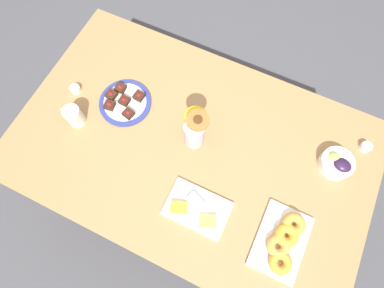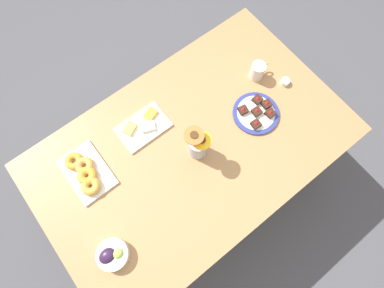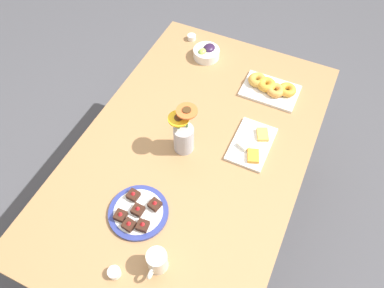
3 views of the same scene
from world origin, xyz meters
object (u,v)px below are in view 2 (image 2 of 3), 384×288
(grape_bowl, at_px, (112,255))
(cheese_platter, at_px, (143,126))
(dessert_plate, at_px, (256,113))
(dining_table, at_px, (192,152))
(jam_cup_honey, at_px, (285,82))
(flower_vase, at_px, (198,146))
(croissant_platter, at_px, (86,173))
(coffee_mug, at_px, (258,71))

(grape_bowl, distance_m, cheese_platter, 0.63)
(grape_bowl, bearing_deg, dessert_plate, 7.35)
(dining_table, height_order, cheese_platter, cheese_platter)
(grape_bowl, height_order, jam_cup_honey, grape_bowl)
(grape_bowl, xyz_separation_m, flower_vase, (0.60, 0.15, 0.06))
(grape_bowl, bearing_deg, flower_vase, 14.13)
(croissant_platter, height_order, flower_vase, flower_vase)
(dining_table, xyz_separation_m, cheese_platter, (-0.13, 0.24, 0.10))
(cheese_platter, bearing_deg, coffee_mug, -11.17)
(dining_table, distance_m, dessert_plate, 0.40)
(grape_bowl, bearing_deg, croissant_platter, 75.80)
(grape_bowl, xyz_separation_m, jam_cup_honey, (1.22, 0.17, -0.01))
(cheese_platter, distance_m, jam_cup_honey, 0.80)
(grape_bowl, relative_size, flower_vase, 0.57)
(dining_table, bearing_deg, cheese_platter, 119.29)
(dining_table, distance_m, coffee_mug, 0.56)
(coffee_mug, xyz_separation_m, flower_vase, (-0.53, -0.15, 0.04))
(dessert_plate, bearing_deg, flower_vase, 176.03)
(cheese_platter, height_order, jam_cup_honey, cheese_platter)
(croissant_platter, xyz_separation_m, dessert_plate, (0.88, -0.27, -0.01))
(dining_table, relative_size, coffee_mug, 14.37)
(grape_bowl, relative_size, croissant_platter, 0.51)
(croissant_platter, bearing_deg, coffee_mug, -5.53)
(dessert_plate, bearing_deg, dining_table, 170.52)
(dining_table, xyz_separation_m, coffee_mug, (0.53, 0.11, 0.14))
(croissant_platter, height_order, jam_cup_honey, croissant_platter)
(grape_bowl, relative_size, jam_cup_honey, 2.98)
(grape_bowl, relative_size, dessert_plate, 0.59)
(cheese_platter, bearing_deg, grape_bowl, -137.16)
(coffee_mug, distance_m, dessert_plate, 0.23)
(dining_table, height_order, flower_vase, flower_vase)
(croissant_platter, bearing_deg, cheese_platter, 5.07)
(dining_table, bearing_deg, dessert_plate, -9.48)
(coffee_mug, bearing_deg, croissant_platter, 174.47)
(dining_table, xyz_separation_m, flower_vase, (0.01, -0.04, 0.17))
(coffee_mug, relative_size, dessert_plate, 0.46)
(cheese_platter, bearing_deg, dining_table, -60.71)
(coffee_mug, xyz_separation_m, grape_bowl, (-1.13, -0.30, -0.02))
(jam_cup_honey, distance_m, dessert_plate, 0.25)
(jam_cup_honey, xyz_separation_m, flower_vase, (-0.62, -0.02, 0.07))
(dessert_plate, xyz_separation_m, flower_vase, (-0.37, 0.03, 0.08))
(grape_bowl, distance_m, croissant_platter, 0.41)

